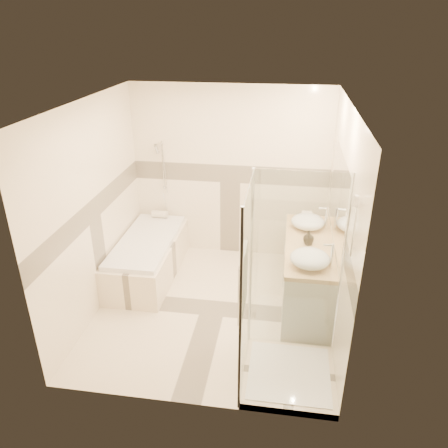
# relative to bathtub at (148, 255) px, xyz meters

# --- Properties ---
(room) EXTENTS (2.82, 3.02, 2.52)m
(room) POSITION_rel_bathtub_xyz_m (1.08, -0.64, 0.95)
(room) COLOR beige
(room) RESTS_ON ground
(bathtub) EXTENTS (0.75, 1.70, 0.56)m
(bathtub) POSITION_rel_bathtub_xyz_m (0.00, 0.00, 0.00)
(bathtub) COLOR beige
(bathtub) RESTS_ON ground
(vanity) EXTENTS (0.58, 1.62, 0.85)m
(vanity) POSITION_rel_bathtub_xyz_m (2.15, -0.35, 0.12)
(vanity) COLOR white
(vanity) RESTS_ON ground
(shower_enclosure) EXTENTS (0.96, 0.93, 2.04)m
(shower_enclosure) POSITION_rel_bathtub_xyz_m (1.86, -1.62, 0.20)
(shower_enclosure) COLOR beige
(shower_enclosure) RESTS_ON ground
(vessel_sink_near) EXTENTS (0.42, 0.42, 0.17)m
(vessel_sink_near) POSITION_rel_bathtub_xyz_m (2.13, 0.07, 0.63)
(vessel_sink_near) COLOR white
(vessel_sink_near) RESTS_ON vanity
(vessel_sink_far) EXTENTS (0.43, 0.43, 0.17)m
(vessel_sink_far) POSITION_rel_bathtub_xyz_m (2.13, -0.88, 0.63)
(vessel_sink_far) COLOR white
(vessel_sink_far) RESTS_ON vanity
(faucet_near) EXTENTS (0.12, 0.03, 0.30)m
(faucet_near) POSITION_rel_bathtub_xyz_m (2.35, 0.07, 0.72)
(faucet_near) COLOR silver
(faucet_near) RESTS_ON vanity
(faucet_far) EXTENTS (0.12, 0.03, 0.28)m
(faucet_far) POSITION_rel_bathtub_xyz_m (2.35, -0.88, 0.71)
(faucet_far) COLOR silver
(faucet_far) RESTS_ON vanity
(amenity_bottle_a) EXTENTS (0.09, 0.09, 0.15)m
(amenity_bottle_a) POSITION_rel_bathtub_xyz_m (2.13, -0.40, 0.62)
(amenity_bottle_a) COLOR black
(amenity_bottle_a) RESTS_ON vanity
(amenity_bottle_b) EXTENTS (0.15, 0.15, 0.16)m
(amenity_bottle_b) POSITION_rel_bathtub_xyz_m (2.13, -0.36, 0.63)
(amenity_bottle_b) COLOR black
(amenity_bottle_b) RESTS_ON vanity
(folded_towels) EXTENTS (0.15, 0.23, 0.07)m
(folded_towels) POSITION_rel_bathtub_xyz_m (2.13, 0.33, 0.58)
(folded_towels) COLOR white
(folded_towels) RESTS_ON vanity
(rolled_towel) EXTENTS (0.24, 0.11, 0.11)m
(rolled_towel) POSITION_rel_bathtub_xyz_m (-0.01, 0.71, 0.31)
(rolled_towel) COLOR white
(rolled_towel) RESTS_ON bathtub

